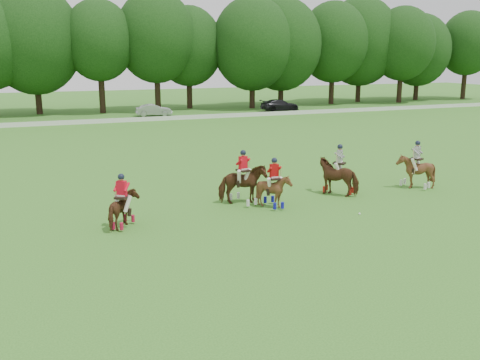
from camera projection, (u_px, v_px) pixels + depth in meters
name	position (u px, v px, depth m)	size (l,w,h in m)	color
ground	(290.00, 241.00, 19.44)	(180.00, 180.00, 0.00)	#2F681D
tree_line	(102.00, 41.00, 61.07)	(117.98, 14.32, 14.75)	black
boundary_rail	(117.00, 120.00, 53.72)	(120.00, 0.10, 0.44)	white
car_mid	(154.00, 110.00, 59.42)	(1.38, 3.95, 1.30)	#A1A2A6
car_right	(280.00, 105.00, 65.08)	(1.94, 4.76, 1.38)	black
polo_red_a	(123.00, 209.00, 20.82)	(1.60, 1.83, 2.16)	#492813
polo_red_b	(243.00, 184.00, 24.13)	(2.10, 1.92, 2.48)	#492813
polo_red_c	(274.00, 190.00, 23.59)	(1.29, 1.44, 2.24)	#492813
polo_stripe_a	(339.00, 176.00, 25.85)	(2.11, 2.18, 2.45)	#492813
polo_stripe_b	(416.00, 171.00, 27.02)	(1.96, 2.04, 2.43)	#492813
polo_ball	(360.00, 214.00, 22.63)	(0.09, 0.09, 0.09)	white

